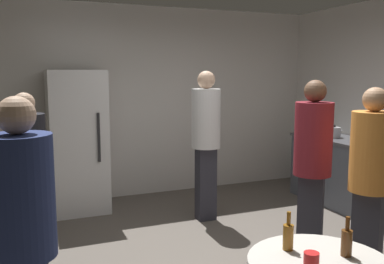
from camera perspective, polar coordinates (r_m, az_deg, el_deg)
name	(u,v)px	position (r m, az deg, el deg)	size (l,w,h in m)	color
wall_back	(145,102)	(6.10, -6.35, 4.06)	(5.32, 0.06, 2.70)	silver
refrigerator	(78,142)	(5.53, -15.25, -1.27)	(0.70, 0.68, 1.80)	white
kitchen_counter	(356,176)	(5.83, 21.30, -5.55)	(0.64, 1.99, 0.90)	#4C515B
kettle	(334,132)	(5.98, 18.74, -0.04)	(0.24, 0.17, 0.18)	#B2B2B7
beer_bottle_on_counter	(325,129)	(6.23, 17.57, 0.43)	(0.06, 0.06, 0.23)	#26662D
beer_bottle_amber	(288,236)	(2.59, 12.91, -13.57)	(0.06, 0.06, 0.23)	#8C5919
beer_bottle_brown	(347,242)	(2.60, 20.24, -13.78)	(0.06, 0.06, 0.23)	#593314
plastic_cup_red	(311,263)	(2.35, 15.87, -16.69)	(0.08, 0.08, 0.11)	red
person_in_maroon_shirt	(313,158)	(3.98, 16.03, -3.39)	(0.48, 0.48, 1.70)	#2D2D38
person_in_orange_shirt	(371,173)	(3.68, 23.08, -5.12)	(0.46, 0.46, 1.65)	#2D2D38
person_in_black_shirt	(27,168)	(4.01, -21.42, -4.53)	(0.48, 0.48, 1.60)	#2D2D38
person_in_white_shirt	(206,134)	(4.98, 1.91, -0.21)	(0.34, 0.34, 1.79)	#2D2D38
person_in_navy_shirt	(23,229)	(2.39, -21.99, -12.06)	(0.40, 0.40, 1.65)	#2D2D38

